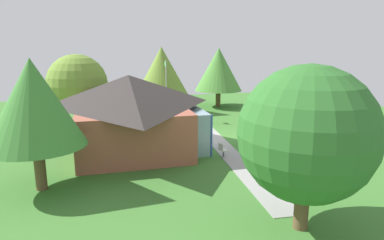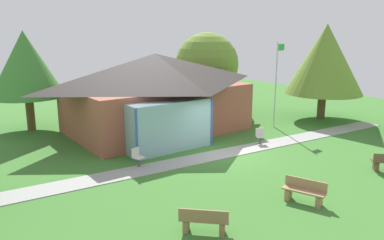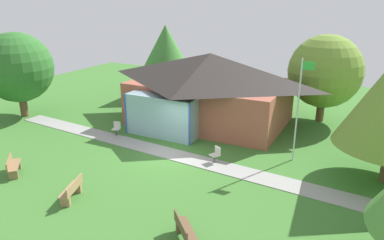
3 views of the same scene
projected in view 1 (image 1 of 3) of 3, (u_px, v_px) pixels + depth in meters
The scene contains 14 objects.
ground_plane at pixel (215, 137), 24.61m from camera, with size 44.00×44.00×0.00m, color #3D752D.
pavilion at pixel (132, 109), 22.20m from camera, with size 10.88×8.23×4.67m.
footpath at pixel (214, 137), 24.59m from camera, with size 23.88×1.30×0.03m, color #999993.
flagpole at pixel (166, 88), 29.18m from camera, with size 0.64×0.08×5.34m.
bench_front_right at pixel (264, 116), 29.98m from camera, with size 1.37×1.37×0.84m.
bench_front_center at pixel (296, 131), 24.72m from camera, with size 0.93×1.56×0.84m.
bench_front_left at pixel (328, 148), 20.65m from camera, with size 1.38×1.37×0.84m.
patio_chair_lawn_spare at pixel (202, 124), 26.95m from camera, with size 0.60×0.60×0.86m.
patio_chair_west at pixel (223, 151), 20.14m from camera, with size 0.54×0.54×0.86m.
tree_west_hedge at pixel (307, 134), 11.62m from camera, with size 4.80×4.80×5.93m.
tree_far_east at pixel (219, 69), 36.28m from camera, with size 5.04×5.04×6.33m.
tree_behind_pavilion_left at pixel (34, 103), 14.87m from camera, with size 4.37×4.37×6.01m.
tree_east_hedge at pixel (162, 71), 33.06m from camera, with size 5.16×5.16×6.45m.
tree_behind_pavilion_right at pixel (77, 84), 27.45m from camera, with size 4.85×4.85×5.88m.
Camera 1 is at (-22.53, 7.77, 6.47)m, focal length 31.77 mm.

